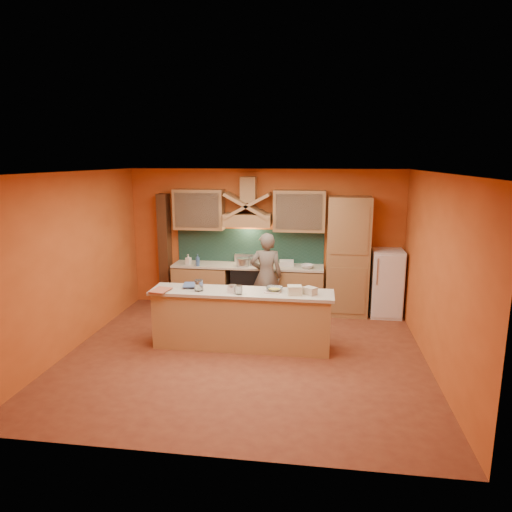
# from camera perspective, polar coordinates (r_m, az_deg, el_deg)

# --- Properties ---
(floor) EXTENTS (5.50, 5.00, 0.01)m
(floor) POSITION_cam_1_polar(r_m,az_deg,el_deg) (7.26, -1.41, -12.25)
(floor) COLOR brown
(floor) RESTS_ON ground
(ceiling) EXTENTS (5.50, 5.00, 0.01)m
(ceiling) POSITION_cam_1_polar(r_m,az_deg,el_deg) (6.62, -1.53, 10.41)
(ceiling) COLOR white
(ceiling) RESTS_ON wall_back
(wall_back) EXTENTS (5.50, 0.02, 2.80)m
(wall_back) POSITION_cam_1_polar(r_m,az_deg,el_deg) (9.23, 1.07, 2.14)
(wall_back) COLOR #CF6128
(wall_back) RESTS_ON floor
(wall_front) EXTENTS (5.50, 0.02, 2.80)m
(wall_front) POSITION_cam_1_polar(r_m,az_deg,el_deg) (4.47, -6.78, -8.88)
(wall_front) COLOR #CF6128
(wall_front) RESTS_ON floor
(wall_left) EXTENTS (0.02, 5.00, 2.80)m
(wall_left) POSITION_cam_1_polar(r_m,az_deg,el_deg) (7.74, -21.99, -0.69)
(wall_left) COLOR #CF6128
(wall_left) RESTS_ON floor
(wall_right) EXTENTS (0.02, 5.00, 2.80)m
(wall_right) POSITION_cam_1_polar(r_m,az_deg,el_deg) (6.92, 21.63, -2.09)
(wall_right) COLOR #CF6128
(wall_right) RESTS_ON floor
(base_cabinet_left) EXTENTS (1.10, 0.60, 0.86)m
(base_cabinet_left) POSITION_cam_1_polar(r_m,az_deg,el_deg) (9.39, -6.78, -3.84)
(base_cabinet_left) COLOR #A17649
(base_cabinet_left) RESTS_ON floor
(base_cabinet_right) EXTENTS (1.10, 0.60, 0.86)m
(base_cabinet_right) POSITION_cam_1_polar(r_m,az_deg,el_deg) (9.11, 4.89, -4.31)
(base_cabinet_right) COLOR #A17649
(base_cabinet_right) RESTS_ON floor
(counter_top) EXTENTS (3.00, 0.62, 0.04)m
(counter_top) POSITION_cam_1_polar(r_m,az_deg,el_deg) (9.08, -1.05, -1.25)
(counter_top) COLOR beige
(counter_top) RESTS_ON base_cabinet_left
(stove) EXTENTS (0.60, 0.58, 0.90)m
(stove) POSITION_cam_1_polar(r_m,az_deg,el_deg) (9.20, -1.04, -3.98)
(stove) COLOR black
(stove) RESTS_ON floor
(backsplash) EXTENTS (3.00, 0.03, 0.70)m
(backsplash) POSITION_cam_1_polar(r_m,az_deg,el_deg) (9.28, -0.78, 1.26)
(backsplash) COLOR #17332D
(backsplash) RESTS_ON wall_back
(range_hood) EXTENTS (0.92, 0.50, 0.24)m
(range_hood) POSITION_cam_1_polar(r_m,az_deg,el_deg) (8.96, -1.02, 4.56)
(range_hood) COLOR #A17649
(range_hood) RESTS_ON wall_back
(hood_chimney) EXTENTS (0.30, 0.30, 0.50)m
(hood_chimney) POSITION_cam_1_polar(r_m,az_deg,el_deg) (9.01, -0.93, 8.30)
(hood_chimney) COLOR #A17649
(hood_chimney) RESTS_ON wall_back
(upper_cabinet_left) EXTENTS (1.00, 0.35, 0.80)m
(upper_cabinet_left) POSITION_cam_1_polar(r_m,az_deg,el_deg) (9.22, -7.13, 5.80)
(upper_cabinet_left) COLOR #A17649
(upper_cabinet_left) RESTS_ON wall_back
(upper_cabinet_right) EXTENTS (1.00, 0.35, 0.80)m
(upper_cabinet_right) POSITION_cam_1_polar(r_m,az_deg,el_deg) (8.92, 5.44, 5.63)
(upper_cabinet_right) COLOR #A17649
(upper_cabinet_right) RESTS_ON wall_back
(pantry_column) EXTENTS (0.80, 0.60, 2.30)m
(pantry_column) POSITION_cam_1_polar(r_m,az_deg,el_deg) (8.94, 11.39, -0.06)
(pantry_column) COLOR #A17649
(pantry_column) RESTS_ON floor
(fridge) EXTENTS (0.58, 0.60, 1.30)m
(fridge) POSITION_cam_1_polar(r_m,az_deg,el_deg) (9.13, 15.97, -3.27)
(fridge) COLOR white
(fridge) RESTS_ON floor
(trim_column_left) EXTENTS (0.20, 0.30, 2.30)m
(trim_column_left) POSITION_cam_1_polar(r_m,az_deg,el_deg) (9.60, -11.29, 0.77)
(trim_column_left) COLOR #472816
(trim_column_left) RESTS_ON floor
(island_body) EXTENTS (2.80, 0.55, 0.88)m
(island_body) POSITION_cam_1_polar(r_m,az_deg,el_deg) (7.39, -1.82, -8.14)
(island_body) COLOR tan
(island_body) RESTS_ON floor
(island_top) EXTENTS (2.90, 0.62, 0.05)m
(island_top) POSITION_cam_1_polar(r_m,az_deg,el_deg) (7.23, -1.84, -4.57)
(island_top) COLOR beige
(island_top) RESTS_ON island_body
(person) EXTENTS (0.64, 0.45, 1.65)m
(person) POSITION_cam_1_polar(r_m,az_deg,el_deg) (8.60, 1.29, -2.51)
(person) COLOR #70665B
(person) RESTS_ON floor
(pot_large) EXTENTS (0.26, 0.26, 0.16)m
(pot_large) POSITION_cam_1_polar(r_m,az_deg,el_deg) (8.97, -1.68, -0.89)
(pot_large) COLOR #B9B9C1
(pot_large) RESTS_ON stove
(pot_small) EXTENTS (0.26, 0.26, 0.15)m
(pot_small) POSITION_cam_1_polar(r_m,az_deg,el_deg) (9.03, -0.20, -0.83)
(pot_small) COLOR silver
(pot_small) RESTS_ON stove
(soap_bottle_a) EXTENTS (0.11, 0.12, 0.20)m
(soap_bottle_a) POSITION_cam_1_polar(r_m,az_deg,el_deg) (9.21, -8.46, -0.41)
(soap_bottle_a) COLOR silver
(soap_bottle_a) RESTS_ON counter_top
(soap_bottle_b) EXTENTS (0.12, 0.12, 0.23)m
(soap_bottle_b) POSITION_cam_1_polar(r_m,az_deg,el_deg) (9.04, -7.30, -0.51)
(soap_bottle_b) COLOR #355A93
(soap_bottle_b) RESTS_ON counter_top
(bowl_back) EXTENTS (0.31, 0.31, 0.08)m
(bowl_back) POSITION_cam_1_polar(r_m,az_deg,el_deg) (8.84, 6.42, -1.30)
(bowl_back) COLOR silver
(bowl_back) RESTS_ON counter_top
(dish_rack) EXTENTS (0.29, 0.24, 0.10)m
(dish_rack) POSITION_cam_1_polar(r_m,az_deg,el_deg) (9.05, 3.84, -0.87)
(dish_rack) COLOR white
(dish_rack) RESTS_ON counter_top
(book_lower) EXTENTS (0.31, 0.38, 0.03)m
(book_lower) POSITION_cam_1_polar(r_m,az_deg,el_deg) (7.40, -12.72, -4.15)
(book_lower) COLOR #B85E41
(book_lower) RESTS_ON island_top
(book_upper) EXTENTS (0.27, 0.33, 0.02)m
(book_upper) POSITION_cam_1_polar(r_m,az_deg,el_deg) (7.53, -9.07, -3.59)
(book_upper) COLOR #3E578A
(book_upper) RESTS_ON island_top
(jar_large) EXTENTS (0.16, 0.16, 0.18)m
(jar_large) POSITION_cam_1_polar(r_m,az_deg,el_deg) (7.26, -7.15, -3.67)
(jar_large) COLOR silver
(jar_large) RESTS_ON island_top
(jar_small) EXTENTS (0.12, 0.12, 0.14)m
(jar_small) POSITION_cam_1_polar(r_m,az_deg,el_deg) (7.04, -2.15, -4.26)
(jar_small) COLOR silver
(jar_small) RESTS_ON island_top
(kitchen_scale) EXTENTS (0.15, 0.15, 0.10)m
(kitchen_scale) POSITION_cam_1_polar(r_m,az_deg,el_deg) (7.14, -2.96, -4.19)
(kitchen_scale) COLOR white
(kitchen_scale) RESTS_ON island_top
(mixing_bowl) EXTENTS (0.28, 0.28, 0.07)m
(mixing_bowl) POSITION_cam_1_polar(r_m,az_deg,el_deg) (7.20, 2.31, -4.17)
(mixing_bowl) COLOR silver
(mixing_bowl) RESTS_ON island_top
(cloth) EXTENTS (0.26, 0.21, 0.02)m
(cloth) POSITION_cam_1_polar(r_m,az_deg,el_deg) (7.15, 2.09, -4.50)
(cloth) COLOR beige
(cloth) RESTS_ON island_top
(grocery_bag_a) EXTENTS (0.24, 0.20, 0.14)m
(grocery_bag_a) POSITION_cam_1_polar(r_m,az_deg,el_deg) (7.04, 4.86, -4.28)
(grocery_bag_a) COLOR beige
(grocery_bag_a) RESTS_ON island_top
(grocery_bag_b) EXTENTS (0.24, 0.23, 0.11)m
(grocery_bag_b) POSITION_cam_1_polar(r_m,az_deg,el_deg) (7.08, 6.78, -4.34)
(grocery_bag_b) COLOR beige
(grocery_bag_b) RESTS_ON island_top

